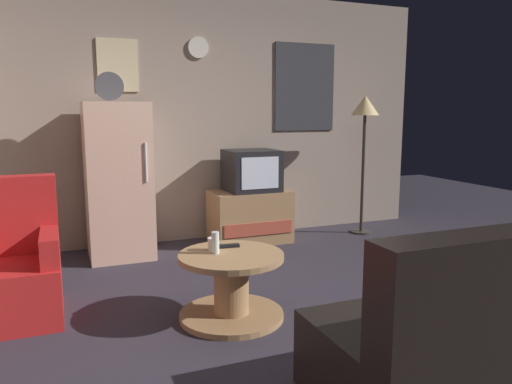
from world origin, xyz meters
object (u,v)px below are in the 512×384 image
object	(u,v)px
remote_control	(229,246)
couch	(490,336)
standing_lamp	(365,116)
mug_ceramic_white	(213,244)
crt_tv	(251,170)
coffee_table	(231,286)
fridge	(118,180)
armchair	(8,270)
tv_stand	(250,216)
wine_glass	(215,243)

from	to	relation	value
remote_control	couch	distance (m)	1.74
standing_lamp	mug_ceramic_white	size ratio (longest dim) A/B	17.67
crt_tv	coffee_table	world-z (taller)	crt_tv
fridge	mug_ceramic_white	distance (m)	1.76
crt_tv	fridge	bearing A→B (deg)	-178.35
crt_tv	couch	world-z (taller)	crt_tv
armchair	fridge	bearing A→B (deg)	53.68
tv_stand	standing_lamp	world-z (taller)	standing_lamp
fridge	coffee_table	bearing A→B (deg)	-73.79
coffee_table	armchair	world-z (taller)	armchair
wine_glass	armchair	size ratio (longest dim) A/B	0.16
remote_control	armchair	xyz separation A→B (m)	(-1.45, 0.44, -0.13)
mug_ceramic_white	remote_control	size ratio (longest dim) A/B	0.60
coffee_table	couch	world-z (taller)	couch
coffee_table	fridge	bearing A→B (deg)	106.21
armchair	couch	distance (m)	3.02
mug_ceramic_white	wine_glass	bearing A→B (deg)	-95.00
fridge	remote_control	distance (m)	1.77
wine_glass	armchair	distance (m)	1.45
coffee_table	wine_glass	world-z (taller)	wine_glass
coffee_table	mug_ceramic_white	world-z (taller)	mug_ceramic_white
fridge	tv_stand	bearing A→B (deg)	1.71
wine_glass	mug_ceramic_white	bearing A→B (deg)	85.00
standing_lamp	wine_glass	xyz separation A→B (m)	(-2.31, -1.68, -0.82)
tv_stand	crt_tv	distance (m)	0.50
crt_tv	standing_lamp	bearing A→B (deg)	-5.10
crt_tv	armchair	bearing A→B (deg)	-151.29
couch	armchair	bearing A→B (deg)	139.75
crt_tv	couch	size ratio (longest dim) A/B	0.32
fridge	tv_stand	size ratio (longest dim) A/B	2.11
tv_stand	couch	world-z (taller)	couch
crt_tv	wine_glass	size ratio (longest dim) A/B	3.60
mug_ceramic_white	tv_stand	bearing A→B (deg)	61.42
tv_stand	coffee_table	size ratio (longest dim) A/B	1.17
coffee_table	mug_ceramic_white	xyz separation A→B (m)	(-0.09, 0.12, 0.27)
tv_stand	mug_ceramic_white	world-z (taller)	tv_stand
coffee_table	standing_lamp	bearing A→B (deg)	37.99
remote_control	standing_lamp	bearing A→B (deg)	42.56
fridge	standing_lamp	bearing A→B (deg)	-1.66
wine_glass	mug_ceramic_white	size ratio (longest dim) A/B	1.67
armchair	couch	bearing A→B (deg)	-40.25
crt_tv	standing_lamp	xyz separation A→B (m)	(1.34, -0.12, 0.57)
fridge	couch	bearing A→B (deg)	-65.95
fridge	couch	xyz separation A→B (m)	(1.41, -3.17, -0.44)
wine_glass	couch	bearing A→B (deg)	-54.94
tv_stand	couch	size ratio (longest dim) A/B	0.49
remote_control	tv_stand	bearing A→B (deg)	70.97
crt_tv	couch	xyz separation A→B (m)	(0.02, -3.21, -0.47)
couch	tv_stand	bearing A→B (deg)	90.65
armchair	coffee_table	bearing A→B (deg)	-22.67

